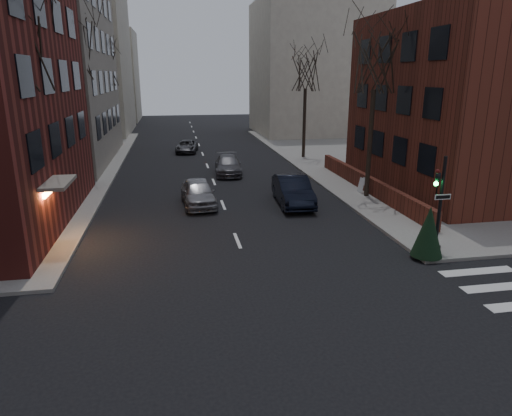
{
  "coord_description": "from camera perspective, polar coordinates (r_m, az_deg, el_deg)",
  "views": [
    {
      "loc": [
        -2.62,
        -7.34,
        7.27
      ],
      "look_at": [
        0.56,
        10.33,
        2.0
      ],
      "focal_mm": 32.0,
      "sensor_mm": 36.0,
      "label": 1
    }
  ],
  "objects": [
    {
      "name": "tree_left_c",
      "position": [
        47.75,
        -18.42,
        16.47
      ],
      "size": [
        3.96,
        3.96,
        9.72
      ],
      "color": "#2D231C",
      "rests_on": "sidewalk_far_left"
    },
    {
      "name": "building_distant_ra",
      "position": [
        59.99,
        7.19,
        16.93
      ],
      "size": [
        14.0,
        14.0,
        16.0
      ],
      "primitive_type": "cube",
      "color": "beige",
      "rests_on": "ground"
    },
    {
      "name": "low_wall_right",
      "position": [
        29.66,
        13.8,
        2.98
      ],
      "size": [
        0.35,
        16.0,
        1.0
      ],
      "primitive_type": "cube",
      "color": "#5E261B",
      "rests_on": "sidewalk_far_right"
    },
    {
      "name": "building_distant_lb",
      "position": [
        80.02,
        -18.34,
        15.37
      ],
      "size": [
        10.0,
        12.0,
        14.0
      ],
      "primitive_type": "cube",
      "color": "beige",
      "rests_on": "ground"
    },
    {
      "name": "car_lane_gray",
      "position": [
        34.67,
        -3.51,
        5.38
      ],
      "size": [
        2.28,
        4.88,
        1.38
      ],
      "primitive_type": "imported",
      "rotation": [
        0.0,
        0.0,
        -0.07
      ],
      "color": "#47474D",
      "rests_on": "ground"
    },
    {
      "name": "streetlamp_near",
      "position": [
        30.02,
        -21.16,
        9.47
      ],
      "size": [
        0.36,
        0.36,
        6.28
      ],
      "color": "black",
      "rests_on": "sidewalk_far_left"
    },
    {
      "name": "tree_right_b",
      "position": [
        40.97,
        6.25,
        16.7
      ],
      "size": [
        3.74,
        3.74,
        9.18
      ],
      "color": "#2D231C",
      "rests_on": "sidewalk_far_right"
    },
    {
      "name": "sandwich_board",
      "position": [
        29.3,
        13.34,
        2.79
      ],
      "size": [
        0.49,
        0.64,
        0.95
      ],
      "primitive_type": "cube",
      "rotation": [
        0.0,
        0.0,
        0.13
      ],
      "color": "silver",
      "rests_on": "sidewalk_far_right"
    },
    {
      "name": "evergreen_shrub",
      "position": [
        19.65,
        20.76,
        -2.75
      ],
      "size": [
        1.38,
        1.38,
        2.09
      ],
      "primitive_type": "cone",
      "rotation": [
        0.0,
        0.0,
        -0.1
      ],
      "color": "black",
      "rests_on": "sidewalk_far_right"
    },
    {
      "name": "parked_sedan",
      "position": [
        26.44,
        4.62,
        2.2
      ],
      "size": [
        2.04,
        5.12,
        1.66
      ],
      "primitive_type": "imported",
      "rotation": [
        0.0,
        0.0,
        -0.06
      ],
      "color": "black",
      "rests_on": "ground"
    },
    {
      "name": "tree_left_b",
      "position": [
        33.95,
        -21.8,
        18.03
      ],
      "size": [
        4.4,
        4.4,
        10.8
      ],
      "color": "#2D231C",
      "rests_on": "sidewalk_far_left"
    },
    {
      "name": "tree_left_a",
      "position": [
        22.25,
        -27.73,
        17.68
      ],
      "size": [
        4.18,
        4.18,
        10.26
      ],
      "color": "#2D231C",
      "rests_on": "sidewalk_far_left"
    },
    {
      "name": "building_right_brick",
      "position": [
        32.6,
        26.3,
        11.6
      ],
      "size": [
        12.0,
        14.0,
        11.0
      ],
      "primitive_type": "cube",
      "color": "#5E261B",
      "rests_on": "ground"
    },
    {
      "name": "tree_right_a",
      "position": [
        27.81,
        14.74,
        17.41
      ],
      "size": [
        3.96,
        3.96,
        9.72
      ],
      "color": "#2D231C",
      "rests_on": "sidewalk_far_right"
    },
    {
      "name": "building_distant_la",
      "position": [
        63.58,
        -22.43,
        16.74
      ],
      "size": [
        14.0,
        16.0,
        18.0
      ],
      "primitive_type": "cube",
      "color": "beige",
      "rests_on": "ground"
    },
    {
      "name": "car_lane_far",
      "position": [
        45.05,
        -8.64,
        7.62
      ],
      "size": [
        2.45,
        4.37,
        1.15
      ],
      "primitive_type": "imported",
      "rotation": [
        0.0,
        0.0,
        -0.14
      ],
      "color": "#3E3E43",
      "rests_on": "ground"
    },
    {
      "name": "streetlamp_far",
      "position": [
        49.75,
        -17.02,
        12.16
      ],
      "size": [
        0.36,
        0.36,
        6.28
      ],
      "color": "black",
      "rests_on": "sidewalk_far_left"
    },
    {
      "name": "traffic_signal",
      "position": [
        20.18,
        21.81,
        -0.26
      ],
      "size": [
        0.76,
        0.44,
        4.0
      ],
      "color": "black",
      "rests_on": "sidewalk_far_right"
    },
    {
      "name": "car_lane_silver",
      "position": [
        26.4,
        -7.24,
        1.94
      ],
      "size": [
        2.05,
        4.55,
        1.52
      ],
      "primitive_type": "imported",
      "rotation": [
        0.0,
        0.0,
        0.06
      ],
      "color": "gray",
      "rests_on": "ground"
    }
  ]
}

